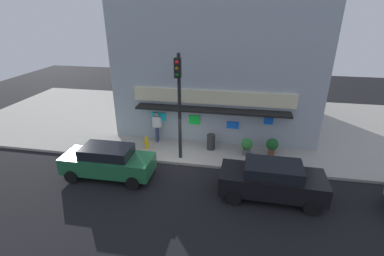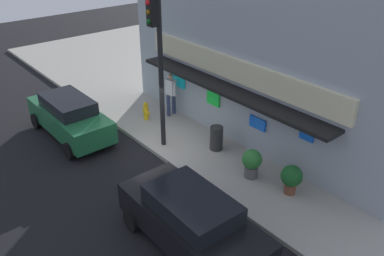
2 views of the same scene
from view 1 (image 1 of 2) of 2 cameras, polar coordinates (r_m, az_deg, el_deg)
ground_plane at (r=15.34m, az=-2.83°, el=-7.49°), size 48.78×48.78×0.00m
sidewalk at (r=20.85m, az=1.05°, el=1.41°), size 32.52×12.56×0.15m
corner_building at (r=20.49m, az=5.83°, el=14.12°), size 12.40×10.01×8.94m
traffic_light at (r=14.25m, az=-2.70°, el=6.68°), size 0.32×0.58×5.70m
fire_hydrant at (r=16.74m, az=-9.21°, el=-2.94°), size 0.46×0.22×0.79m
trash_can at (r=16.46m, az=3.86°, el=-2.84°), size 0.49×0.49×0.92m
pedestrian at (r=17.31m, az=-7.14°, el=0.50°), size 0.57×0.48×1.88m
potted_plant_by_doorway at (r=16.05m, az=11.07°, el=-3.53°), size 0.66×0.66×1.01m
potted_plant_by_window at (r=16.40m, az=15.96°, el=-3.40°), size 0.68×0.68×0.98m
parked_car_green at (r=14.56m, az=-16.69°, el=-6.49°), size 4.47×1.92×1.65m
parked_car_black at (r=13.03m, az=15.91°, el=-10.10°), size 4.56×2.13×1.68m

